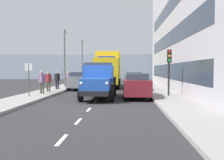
{
  "coord_description": "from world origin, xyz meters",
  "views": [
    {
      "loc": [
        -1.77,
        13.5,
        1.99
      ],
      "look_at": [
        -0.59,
        -8.67,
        0.99
      ],
      "focal_mm": 38.19,
      "sensor_mm": 36.0,
      "label": 1
    }
  ],
  "objects_px": {
    "pedestrian_strolling": "(68,78)",
    "pedestrian_couple_b": "(48,80)",
    "truck_vintage_blue": "(99,82)",
    "lorry_cargo_yellow": "(108,69)",
    "car_grey_oppositeside_0": "(80,81)",
    "traffic_light_near": "(169,62)",
    "car_maroon_kerbside_near": "(137,85)",
    "lamp_post_promenade": "(65,52)",
    "pedestrian_in_dark_coat": "(42,80)",
    "street_sign": "(29,74)",
    "pedestrian_couple_a": "(57,79)",
    "car_navy_kerbside_1": "(134,81)",
    "lamp_post_far": "(82,57)"
  },
  "relations": [
    {
      "from": "pedestrian_strolling",
      "to": "lamp_post_far",
      "type": "relative_size",
      "value": 0.26
    },
    {
      "from": "lorry_cargo_yellow",
      "to": "car_grey_oppositeside_0",
      "type": "relative_size",
      "value": 2.06
    },
    {
      "from": "pedestrian_couple_a",
      "to": "street_sign",
      "type": "height_order",
      "value": "street_sign"
    },
    {
      "from": "car_maroon_kerbside_near",
      "to": "car_navy_kerbside_1",
      "type": "xyz_separation_m",
      "value": [
        0.0,
        -5.57,
        -0.0
      ]
    },
    {
      "from": "lamp_post_far",
      "to": "car_grey_oppositeside_0",
      "type": "bearing_deg",
      "value": 99.15
    },
    {
      "from": "truck_vintage_blue",
      "to": "pedestrian_couple_a",
      "type": "relative_size",
      "value": 3.4
    },
    {
      "from": "pedestrian_couple_b",
      "to": "lamp_post_far",
      "type": "xyz_separation_m",
      "value": [
        0.17,
        -16.77,
        2.81
      ]
    },
    {
      "from": "pedestrian_strolling",
      "to": "car_maroon_kerbside_near",
      "type": "bearing_deg",
      "value": 130.47
    },
    {
      "from": "pedestrian_couple_a",
      "to": "car_maroon_kerbside_near",
      "type": "bearing_deg",
      "value": 142.42
    },
    {
      "from": "truck_vintage_blue",
      "to": "pedestrian_couple_a",
      "type": "distance_m",
      "value": 7.44
    },
    {
      "from": "car_maroon_kerbside_near",
      "to": "lamp_post_promenade",
      "type": "bearing_deg",
      "value": -52.34
    },
    {
      "from": "pedestrian_couple_a",
      "to": "lamp_post_promenade",
      "type": "bearing_deg",
      "value": -86.09
    },
    {
      "from": "pedestrian_in_dark_coat",
      "to": "pedestrian_strolling",
      "type": "distance_m",
      "value": 6.23
    },
    {
      "from": "car_maroon_kerbside_near",
      "to": "truck_vintage_blue",
      "type": "bearing_deg",
      "value": 11.03
    },
    {
      "from": "traffic_light_near",
      "to": "pedestrian_in_dark_coat",
      "type": "bearing_deg",
      "value": -5.75
    },
    {
      "from": "street_sign",
      "to": "pedestrian_couple_b",
      "type": "bearing_deg",
      "value": -95.54
    },
    {
      "from": "lorry_cargo_yellow",
      "to": "lamp_post_promenade",
      "type": "height_order",
      "value": "lamp_post_promenade"
    },
    {
      "from": "lorry_cargo_yellow",
      "to": "traffic_light_near",
      "type": "distance_m",
      "value": 10.86
    },
    {
      "from": "car_grey_oppositeside_0",
      "to": "street_sign",
      "type": "xyz_separation_m",
      "value": [
        2.24,
        6.95,
        0.79
      ]
    },
    {
      "from": "lorry_cargo_yellow",
      "to": "street_sign",
      "type": "distance_m",
      "value": 11.45
    },
    {
      "from": "truck_vintage_blue",
      "to": "car_maroon_kerbside_near",
      "type": "distance_m",
      "value": 2.61
    },
    {
      "from": "car_maroon_kerbside_near",
      "to": "lamp_post_far",
      "type": "distance_m",
      "value": 21.31
    },
    {
      "from": "car_maroon_kerbside_near",
      "to": "lamp_post_promenade",
      "type": "distance_m",
      "value": 12.35
    },
    {
      "from": "truck_vintage_blue",
      "to": "lorry_cargo_yellow",
      "type": "relative_size",
      "value": 0.69
    },
    {
      "from": "truck_vintage_blue",
      "to": "lorry_cargo_yellow",
      "type": "distance_m",
      "value": 10.73
    },
    {
      "from": "car_grey_oppositeside_0",
      "to": "traffic_light_near",
      "type": "bearing_deg",
      "value": 140.0
    },
    {
      "from": "pedestrian_strolling",
      "to": "pedestrian_couple_b",
      "type": "bearing_deg",
      "value": 83.18
    },
    {
      "from": "pedestrian_couple_b",
      "to": "street_sign",
      "type": "xyz_separation_m",
      "value": [
        0.31,
        3.23,
        0.56
      ]
    },
    {
      "from": "street_sign",
      "to": "lamp_post_far",
      "type": "bearing_deg",
      "value": -90.4
    },
    {
      "from": "lorry_cargo_yellow",
      "to": "traffic_light_near",
      "type": "xyz_separation_m",
      "value": [
        -4.9,
        9.68,
        0.4
      ]
    },
    {
      "from": "car_grey_oppositeside_0",
      "to": "traffic_light_near",
      "type": "xyz_separation_m",
      "value": [
        -7.43,
        6.24,
        1.58
      ]
    },
    {
      "from": "car_navy_kerbside_1",
      "to": "pedestrian_couple_a",
      "type": "relative_size",
      "value": 2.42
    },
    {
      "from": "pedestrian_in_dark_coat",
      "to": "pedestrian_couple_a",
      "type": "relative_size",
      "value": 1.05
    },
    {
      "from": "truck_vintage_blue",
      "to": "traffic_light_near",
      "type": "bearing_deg",
      "value": -168.13
    },
    {
      "from": "car_grey_oppositeside_0",
      "to": "pedestrian_strolling",
      "type": "xyz_separation_m",
      "value": [
        1.37,
        -0.91,
        0.21
      ]
    },
    {
      "from": "lorry_cargo_yellow",
      "to": "pedestrian_couple_b",
      "type": "height_order",
      "value": "lorry_cargo_yellow"
    },
    {
      "from": "car_navy_kerbside_1",
      "to": "pedestrian_in_dark_coat",
      "type": "distance_m",
      "value": 8.19
    },
    {
      "from": "lorry_cargo_yellow",
      "to": "pedestrian_couple_a",
      "type": "distance_m",
      "value": 6.57
    },
    {
      "from": "car_maroon_kerbside_near",
      "to": "lamp_post_far",
      "type": "relative_size",
      "value": 0.63
    },
    {
      "from": "truck_vintage_blue",
      "to": "lamp_post_promenade",
      "type": "relative_size",
      "value": 0.92
    },
    {
      "from": "car_navy_kerbside_1",
      "to": "traffic_light_near",
      "type": "height_order",
      "value": "traffic_light_near"
    },
    {
      "from": "car_navy_kerbside_1",
      "to": "lamp_post_promenade",
      "type": "distance_m",
      "value": 8.82
    },
    {
      "from": "truck_vintage_blue",
      "to": "street_sign",
      "type": "relative_size",
      "value": 2.51
    },
    {
      "from": "pedestrian_couple_b",
      "to": "truck_vintage_blue",
      "type": "bearing_deg",
      "value": 142.23
    },
    {
      "from": "car_maroon_kerbside_near",
      "to": "lamp_post_far",
      "type": "xyz_separation_m",
      "value": [
        7.26,
        -19.8,
        3.04
      ]
    },
    {
      "from": "pedestrian_in_dark_coat",
      "to": "traffic_light_near",
      "type": "distance_m",
      "value": 9.48
    },
    {
      "from": "car_maroon_kerbside_near",
      "to": "street_sign",
      "type": "relative_size",
      "value": 1.76
    },
    {
      "from": "truck_vintage_blue",
      "to": "traffic_light_near",
      "type": "height_order",
      "value": "traffic_light_near"
    },
    {
      "from": "lorry_cargo_yellow",
      "to": "car_maroon_kerbside_near",
      "type": "xyz_separation_m",
      "value": [
        -2.63,
        10.2,
        -1.18
      ]
    },
    {
      "from": "pedestrian_in_dark_coat",
      "to": "lorry_cargo_yellow",
      "type": "bearing_deg",
      "value": -116.96
    }
  ]
}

